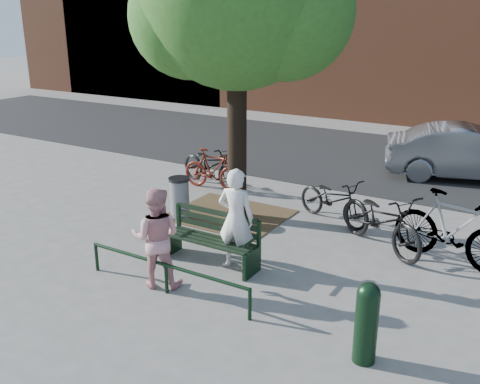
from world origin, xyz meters
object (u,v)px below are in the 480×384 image
Objects in this scene: park_bench at (212,237)px; parked_car at (471,153)px; person_right at (156,238)px; bicycle_c at (333,200)px; litter_bin at (180,198)px; bollard at (367,320)px; person_left at (236,219)px.

parked_car is at bearing 68.96° from park_bench.
person_right reaches higher than parked_car.
litter_bin is at bearing 139.20° from bicycle_c.
litter_bin is (-4.99, 2.76, -0.12)m from bollard.
bollard is at bearing 149.88° from person_right.
person_right is at bearing -59.42° from litter_bin.
litter_bin is at bearing -85.87° from person_right.
person_left is 1.41m from person_right.
litter_bin is 3.23m from bicycle_c.
park_bench is at bearing 157.08° from bollard.
person_left is at bearing -30.99° from litter_bin.
bollard is at bearing 145.54° from person_left.
bollard is (2.76, -1.42, -0.30)m from person_left.
park_bench is 8.23m from parked_car.
bollard is at bearing -132.65° from bicycle_c.
person_right reaches higher than park_bench.
bicycle_c is (0.61, 2.88, -0.40)m from person_left.
person_right is 1.51× the size of bollard.
bicycle_c is at bearing 70.35° from park_bench.
person_right reaches higher than bicycle_c.
parked_car is (-0.25, 9.03, 0.12)m from bollard.
litter_bin is at bearing -38.15° from person_left.
person_right reaches higher than litter_bin.
litter_bin is 7.86m from parked_car.
bollard is (3.49, -0.22, -0.24)m from person_right.
park_bench is 0.95× the size of bicycle_c.
bollard reaches higher than bicycle_c.
parked_car is at bearing 91.56° from bollard.
person_left is at bearing -147.75° from person_right.
person_right is at bearing -177.40° from bicycle_c.
parked_car reaches higher than park_bench.
parked_car reaches higher than bollard.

